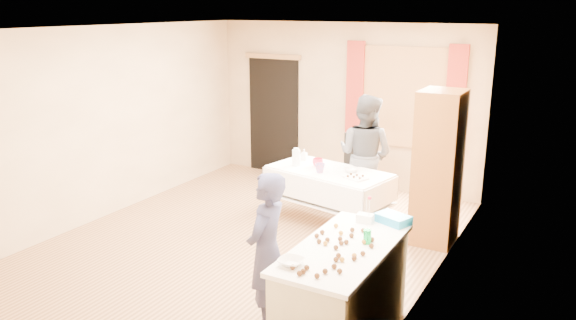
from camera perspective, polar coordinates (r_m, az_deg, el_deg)
The scene contains 29 objects.
floor at distance 7.16m, azimuth -3.59°, elevation -8.11°, with size 4.50×5.50×0.02m, color #9E7047.
ceiling at distance 6.57m, azimuth -3.98°, elevation 13.33°, with size 4.50×5.50×0.02m, color white.
wall_back at distance 9.14m, azimuth 5.70°, elevation 5.61°, with size 4.50×0.02×2.60m, color tan.
wall_front at distance 4.77m, azimuth -22.13°, elevation -4.68°, with size 4.50×0.02×2.60m, color tan.
wall_left at distance 8.17m, azimuth -17.24°, elevation 3.83°, with size 0.02×5.50×2.60m, color tan.
wall_right at distance 5.87m, azimuth 15.11°, elevation -0.41°, with size 0.02×5.50×2.60m, color tan.
window_frame at distance 8.72m, azimuth 11.69°, elevation 6.24°, with size 1.32×0.06×1.52m, color olive.
window_pane at distance 8.71m, azimuth 11.66°, elevation 6.22°, with size 1.20×0.02×1.40m, color white.
curtain_left at distance 8.94m, azimuth 6.80°, elevation 6.66°, with size 0.28×0.06×1.65m, color maroon.
curtain_right at distance 8.48m, azimuth 16.62°, elevation 5.65°, with size 0.28×0.06×1.65m, color maroon.
doorway at distance 9.75m, azimuth -1.45°, elevation 4.51°, with size 0.95×0.04×2.00m, color black.
door_lintel at distance 9.58m, azimuth -1.59°, elevation 10.48°, with size 1.05×0.06×0.08m, color olive.
cabinet at distance 7.03m, azimuth 14.99°, elevation -0.79°, with size 0.50×0.60×1.89m, color brown.
counter at distance 4.95m, azimuth 5.59°, elevation -13.55°, with size 0.71×1.50×0.91m.
party_table at distance 7.51m, azimuth 4.14°, elevation -3.25°, with size 1.75×1.13×0.75m.
chair at distance 8.37m, azimuth 6.76°, elevation -2.36°, with size 0.48×0.48×1.02m.
girl at distance 5.07m, azimuth -2.18°, elevation -9.24°, with size 0.40×0.57×1.46m, color #272749.
woman at distance 7.87m, azimuth 7.84°, elevation 0.53°, with size 0.89×0.74×1.69m, color black.
soda_can at distance 4.80m, azimuth 8.05°, elevation -7.71°, with size 0.07×0.07×0.12m, color #098E35.
mixing_bowl at distance 4.40m, azimuth 0.34°, elevation -10.31°, with size 0.20×0.20×0.05m, color white.
foam_block at distance 5.25m, azimuth 7.84°, elevation -5.88°, with size 0.15×0.10×0.08m, color white.
blue_basket at distance 5.28m, azimuth 10.63°, elevation -5.90°, with size 0.30×0.20×0.08m, color #1988C7.
pitcher at distance 7.58m, azimuth 0.85°, elevation 0.23°, with size 0.11×0.11×0.22m, color silver.
cup_red at distance 7.56m, azimuth 3.04°, elevation -0.25°, with size 0.19×0.19×0.11m, color red.
cup_rainbow at distance 7.28m, azimuth 3.25°, elevation -0.83°, with size 0.18×0.18×0.12m, color red.
small_bowl at distance 7.34m, azimuth 6.38°, elevation -1.04°, with size 0.21×0.21×0.05m, color white.
pastry_tray at distance 7.09m, azimuth 6.85°, elevation -1.81°, with size 0.28×0.20×0.02m, color white.
bottle at distance 7.85m, azimuth 1.65°, elevation 0.54°, with size 0.08×0.08×0.16m, color white.
cake_balls at distance 4.64m, azimuth 5.00°, elevation -9.01°, with size 0.53×1.04×0.04m.
Camera 1 is at (3.58, -5.50, 2.85)m, focal length 35.00 mm.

